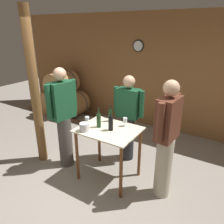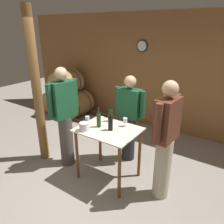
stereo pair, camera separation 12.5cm
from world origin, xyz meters
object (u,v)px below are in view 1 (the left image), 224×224
object	(u,v)px
wine_bottle_left	(110,115)
wine_glass_near_center	(125,120)
person_visitor_with_scarf	(166,139)
wooden_post	(35,91)
wine_glass_near_left	(87,119)
wine_bottle_far_left	(99,120)
wine_bottle_center	(111,123)
person_visitor_bearded	(128,117)
person_host	(63,117)
ice_bucket	(84,127)

from	to	relation	value
wine_bottle_left	wine_glass_near_center	world-z (taller)	wine_bottle_left
wine_bottle_left	person_visitor_with_scarf	size ratio (longest dim) A/B	0.16
wooden_post	wine_glass_near_left	xyz separation A→B (m)	(0.99, 0.15, -0.35)
wine_bottle_far_left	wine_bottle_left	size ratio (longest dim) A/B	1.15
wine_bottle_center	wine_glass_near_left	size ratio (longest dim) A/B	1.94
wine_glass_near_left	person_visitor_bearded	bearing A→B (deg)	64.11
wine_bottle_left	person_host	distance (m)	0.80
wine_bottle_center	ice_bucket	bearing A→B (deg)	-144.08
wine_glass_near_center	person_visitor_with_scarf	xyz separation A→B (m)	(0.72, -0.15, -0.06)
wine_bottle_center	wine_bottle_left	bearing A→B (deg)	123.90
wine_bottle_far_left	wooden_post	bearing A→B (deg)	-170.78
wine_bottle_far_left	wine_glass_near_center	world-z (taller)	wine_bottle_far_left
person_host	wine_glass_near_left	bearing A→B (deg)	4.54
wooden_post	person_visitor_with_scarf	xyz separation A→B (m)	(2.24, 0.30, -0.42)
wine_bottle_far_left	wine_bottle_center	world-z (taller)	wine_bottle_far_left
wooden_post	ice_bucket	size ratio (longest dim) A/B	18.11
wine_bottle_far_left	wine_bottle_left	xyz separation A→B (m)	(0.03, 0.29, -0.01)
wine_glass_near_center	person_host	world-z (taller)	person_host
wine_glass_near_center	ice_bucket	bearing A→B (deg)	-132.50
wine_bottle_center	person_visitor_bearded	bearing A→B (deg)	95.37
ice_bucket	person_visitor_bearded	size ratio (longest dim) A/B	0.09
person_host	person_visitor_with_scarf	size ratio (longest dim) A/B	1.01
wine_glass_near_left	person_host	bearing A→B (deg)	-175.46
wine_bottle_center	person_host	xyz separation A→B (m)	(-0.90, -0.09, -0.06)
wine_bottle_far_left	person_visitor_bearded	distance (m)	0.72
wine_glass_near_left	person_host	size ratio (longest dim) A/B	0.08
wine_bottle_left	wine_glass_near_center	bearing A→B (deg)	-7.75
person_visitor_with_scarf	person_host	bearing A→B (deg)	-174.02
wooden_post	wine_glass_near_center	size ratio (longest dim) A/B	19.04
ice_bucket	person_visitor_with_scarf	world-z (taller)	person_visitor_with_scarf
wooden_post	wine_bottle_center	world-z (taller)	wooden_post
wine_bottle_far_left	wine_bottle_center	xyz separation A→B (m)	(0.22, 0.01, -0.01)
person_visitor_bearded	wine_bottle_far_left	bearing A→B (deg)	-102.60
wooden_post	wine_glass_near_center	distance (m)	1.62
wine_bottle_left	ice_bucket	world-z (taller)	wine_bottle_left
person_host	person_visitor_bearded	world-z (taller)	person_host
wine_bottle_center	wine_glass_near_left	distance (m)	0.42
wine_bottle_far_left	wine_glass_near_left	xyz separation A→B (m)	(-0.20, -0.04, -0.01)
ice_bucket	wine_glass_near_left	bearing A→B (deg)	116.46
person_visitor_with_scarf	person_visitor_bearded	bearing A→B (deg)	147.11
wine_bottle_left	person_visitor_bearded	world-z (taller)	person_visitor_bearded
wooden_post	wine_bottle_far_left	xyz separation A→B (m)	(1.19, 0.19, -0.34)
wine_bottle_left	ice_bucket	bearing A→B (deg)	-104.39
wooden_post	person_visitor_with_scarf	bearing A→B (deg)	7.56
wine_glass_near_left	person_visitor_bearded	xyz separation A→B (m)	(0.35, 0.73, -0.15)
person_visitor_with_scarf	wine_bottle_center	bearing A→B (deg)	-173.40
wooden_post	wine_bottle_center	distance (m)	1.46
wine_bottle_far_left	person_host	size ratio (longest dim) A/B	0.18
wine_glass_near_center	person_visitor_bearded	bearing A→B (deg)	112.02
wooden_post	person_visitor_bearded	distance (m)	1.68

